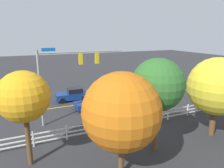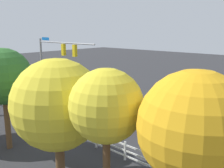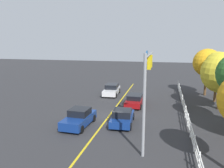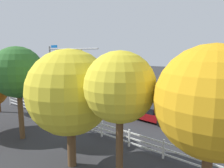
{
  "view_description": "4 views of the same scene",
  "coord_description": "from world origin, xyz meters",
  "px_view_note": "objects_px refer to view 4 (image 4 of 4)",
  "views": [
    {
      "loc": [
        7.6,
        21.33,
        7.83
      ],
      "look_at": [
        -0.84,
        1.81,
        2.51
      ],
      "focal_mm": 32.28,
      "sensor_mm": 36.0,
      "label": 1
    },
    {
      "loc": [
        -15.09,
        17.97,
        7.47
      ],
      "look_at": [
        -0.4,
        1.58,
        2.73
      ],
      "focal_mm": 41.06,
      "sensor_mm": 36.0,
      "label": 2
    },
    {
      "loc": [
        20.38,
        5.18,
        7.34
      ],
      "look_at": [
        -0.07,
        0.41,
        3.33
      ],
      "focal_mm": 36.6,
      "sensor_mm": 36.0,
      "label": 3
    },
    {
      "loc": [
        -13.58,
        17.55,
        6.03
      ],
      "look_at": [
        -0.45,
        1.64,
        2.75
      ],
      "focal_mm": 32.89,
      "sensor_mm": 36.0,
      "label": 4
    }
  ],
  "objects_px": {
    "car_1": "(111,94)",
    "car_3": "(149,113)",
    "tree_0": "(70,92)",
    "tree_5": "(120,88)",
    "car_0": "(99,101)",
    "tree_3": "(212,102)",
    "tree_4": "(18,73)",
    "car_2": "(214,112)"
  },
  "relations": [
    {
      "from": "car_1",
      "to": "car_3",
      "type": "xyz_separation_m",
      "value": [
        -7.56,
        3.91,
        -0.07
      ]
    },
    {
      "from": "car_2",
      "to": "tree_5",
      "type": "distance_m",
      "value": 13.64
    },
    {
      "from": "car_2",
      "to": "car_0",
      "type": "bearing_deg",
      "value": 15.04
    },
    {
      "from": "tree_4",
      "to": "tree_0",
      "type": "bearing_deg",
      "value": 179.67
    },
    {
      "from": "car_0",
      "to": "tree_3",
      "type": "bearing_deg",
      "value": -36.48
    },
    {
      "from": "car_2",
      "to": "tree_4",
      "type": "height_order",
      "value": "tree_4"
    },
    {
      "from": "car_0",
      "to": "car_3",
      "type": "distance_m",
      "value": 6.32
    },
    {
      "from": "car_1",
      "to": "car_2",
      "type": "xyz_separation_m",
      "value": [
        -11.98,
        0.1,
        -0.0
      ]
    },
    {
      "from": "car_1",
      "to": "tree_5",
      "type": "xyz_separation_m",
      "value": [
        -11.4,
        13.16,
        3.91
      ]
    },
    {
      "from": "car_2",
      "to": "car_3",
      "type": "xyz_separation_m",
      "value": [
        4.41,
        3.81,
        -0.07
      ]
    },
    {
      "from": "car_2",
      "to": "tree_4",
      "type": "distance_m",
      "value": 16.35
    },
    {
      "from": "tree_3",
      "to": "tree_4",
      "type": "xyz_separation_m",
      "value": [
        11.95,
        0.42,
        0.2
      ]
    },
    {
      "from": "car_0",
      "to": "tree_0",
      "type": "height_order",
      "value": "tree_0"
    },
    {
      "from": "tree_3",
      "to": "tree_4",
      "type": "distance_m",
      "value": 11.96
    },
    {
      "from": "tree_0",
      "to": "tree_3",
      "type": "distance_m",
      "value": 6.57
    },
    {
      "from": "car_3",
      "to": "tree_4",
      "type": "height_order",
      "value": "tree_4"
    },
    {
      "from": "car_3",
      "to": "tree_0",
      "type": "relative_size",
      "value": 0.75
    },
    {
      "from": "car_1",
      "to": "tree_3",
      "type": "bearing_deg",
      "value": 142.22
    },
    {
      "from": "car_2",
      "to": "tree_0",
      "type": "distance_m",
      "value": 13.85
    },
    {
      "from": "car_1",
      "to": "car_2",
      "type": "bearing_deg",
      "value": -177.66
    },
    {
      "from": "tree_3",
      "to": "tree_4",
      "type": "bearing_deg",
      "value": 2.01
    },
    {
      "from": "car_1",
      "to": "tree_3",
      "type": "xyz_separation_m",
      "value": [
        -14.61,
        12.53,
        3.73
      ]
    },
    {
      "from": "car_1",
      "to": "tree_4",
      "type": "distance_m",
      "value": 13.79
    },
    {
      "from": "car_0",
      "to": "car_3",
      "type": "xyz_separation_m",
      "value": [
        -6.31,
        0.31,
        -0.01
      ]
    },
    {
      "from": "car_3",
      "to": "tree_3",
      "type": "distance_m",
      "value": 11.76
    },
    {
      "from": "car_1",
      "to": "tree_0",
      "type": "xyz_separation_m",
      "value": [
        -8.07,
        12.98,
        3.28
      ]
    },
    {
      "from": "tree_5",
      "to": "car_0",
      "type": "bearing_deg",
      "value": -43.3
    },
    {
      "from": "car_1",
      "to": "tree_0",
      "type": "bearing_deg",
      "value": 124.72
    },
    {
      "from": "car_2",
      "to": "tree_0",
      "type": "xyz_separation_m",
      "value": [
        3.9,
        12.87,
        3.28
      ]
    },
    {
      "from": "car_1",
      "to": "tree_0",
      "type": "distance_m",
      "value": 15.63
    },
    {
      "from": "car_0",
      "to": "car_1",
      "type": "height_order",
      "value": "car_1"
    },
    {
      "from": "car_0",
      "to": "tree_0",
      "type": "distance_m",
      "value": 12.07
    },
    {
      "from": "car_2",
      "to": "tree_5",
      "type": "bearing_deg",
      "value": 84.44
    },
    {
      "from": "car_3",
      "to": "tree_0",
      "type": "distance_m",
      "value": 9.68
    },
    {
      "from": "car_2",
      "to": "car_3",
      "type": "distance_m",
      "value": 5.83
    },
    {
      "from": "car_0",
      "to": "tree_4",
      "type": "height_order",
      "value": "tree_4"
    },
    {
      "from": "car_1",
      "to": "car_3",
      "type": "relative_size",
      "value": 0.9
    },
    {
      "from": "car_1",
      "to": "tree_5",
      "type": "bearing_deg",
      "value": 133.72
    },
    {
      "from": "car_3",
      "to": "tree_5",
      "type": "xyz_separation_m",
      "value": [
        -3.83,
        9.25,
        3.98
      ]
    },
    {
      "from": "car_1",
      "to": "tree_5",
      "type": "relative_size",
      "value": 0.69
    },
    {
      "from": "car_3",
      "to": "tree_5",
      "type": "distance_m",
      "value": 10.78
    },
    {
      "from": "car_1",
      "to": "tree_0",
      "type": "relative_size",
      "value": 0.68
    }
  ]
}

